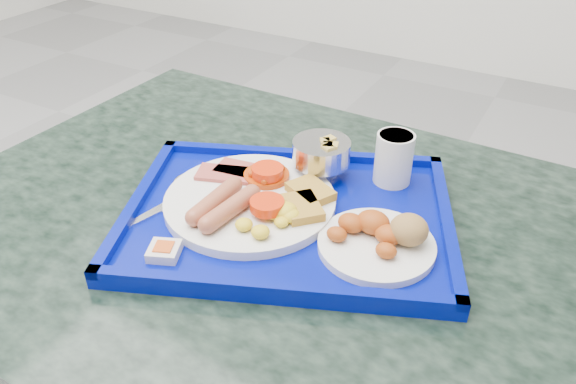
% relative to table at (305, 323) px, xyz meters
% --- Properties ---
extents(table, '(1.27, 0.86, 0.78)m').
position_rel_table_xyz_m(table, '(0.00, 0.00, 0.00)').
color(table, gray).
rests_on(table, floor).
extents(tray, '(0.60, 0.53, 0.03)m').
position_rel_table_xyz_m(tray, '(-0.04, 0.01, 0.21)').
color(tray, '#030E8C').
rests_on(tray, table).
extents(main_plate, '(0.27, 0.27, 0.04)m').
position_rel_table_xyz_m(main_plate, '(-0.09, -0.00, 0.23)').
color(main_plate, silver).
rests_on(main_plate, tray).
extents(bread_plate, '(0.17, 0.17, 0.06)m').
position_rel_table_xyz_m(bread_plate, '(0.12, 0.00, 0.23)').
color(bread_plate, silver).
rests_on(bread_plate, tray).
extents(fruit_bowl, '(0.10, 0.10, 0.07)m').
position_rel_table_xyz_m(fruit_bowl, '(-0.04, 0.13, 0.26)').
color(fruit_bowl, silver).
rests_on(fruit_bowl, tray).
extents(juice_cup, '(0.06, 0.06, 0.09)m').
position_rel_table_xyz_m(juice_cup, '(0.07, 0.18, 0.26)').
color(juice_cup, silver).
rests_on(juice_cup, tray).
extents(spoon, '(0.06, 0.17, 0.01)m').
position_rel_table_xyz_m(spoon, '(-0.23, -0.02, 0.22)').
color(spoon, silver).
rests_on(spoon, tray).
extents(knife, '(0.04, 0.16, 0.00)m').
position_rel_table_xyz_m(knife, '(-0.22, -0.08, 0.22)').
color(knife, silver).
rests_on(knife, tray).
extents(jam_packet, '(0.06, 0.06, 0.02)m').
position_rel_table_xyz_m(jam_packet, '(-0.14, -0.17, 0.22)').
color(jam_packet, silver).
rests_on(jam_packet, tray).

